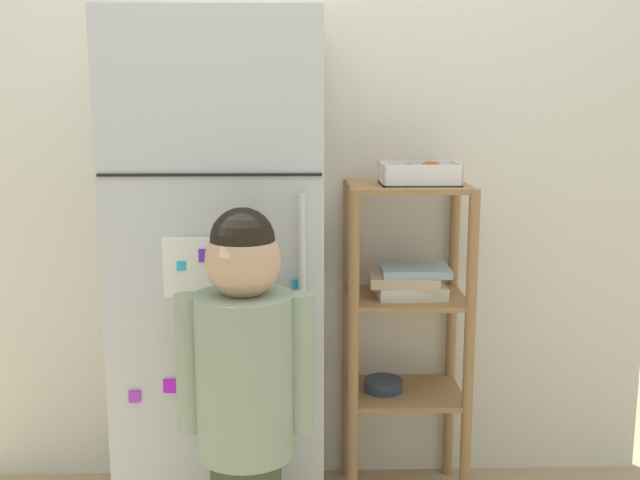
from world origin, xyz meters
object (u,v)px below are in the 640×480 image
Objects in this scene: pantry_shelf_unit at (406,312)px; child_standing at (246,374)px; fruit_bin at (423,175)px; refrigerator at (224,280)px.

child_standing is at bearing -130.22° from pantry_shelf_unit.
pantry_shelf_unit is 4.38× the size of fruit_bin.
refrigerator reaches higher than fruit_bin.
child_standing is (0.10, -0.47, -0.14)m from refrigerator.
refrigerator reaches higher than pantry_shelf_unit.
refrigerator is 6.45× the size of fruit_bin.
refrigerator is at bearing 101.88° from child_standing.
child_standing is 0.78m from pantry_shelf_unit.
child_standing is 0.92m from fruit_bin.
pantry_shelf_unit is at bearing 155.32° from fruit_bin.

